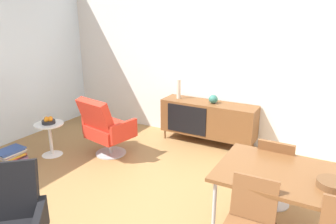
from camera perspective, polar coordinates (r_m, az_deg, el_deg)
ground_plane at (r=3.68m, az=-4.83°, el=-18.46°), size 8.32×8.32×0.00m
wall_back at (r=5.38m, az=10.42°, el=9.21°), size 6.80×0.12×2.80m
sideboard at (r=5.38m, az=7.20°, el=-1.19°), size 1.60×0.45×0.72m
vase_cobalt at (r=5.25m, az=8.13°, el=2.31°), size 0.15×0.15×0.14m
vase_sculptural_dark at (r=5.47m, az=1.93°, el=4.16°), size 0.07×0.07×0.33m
dining_table at (r=3.18m, az=23.60°, el=-11.40°), size 1.60×0.90×0.74m
wooden_bowl_on_table at (r=3.08m, az=27.46°, el=-11.40°), size 0.26×0.26×0.06m
dining_chair_back_left at (r=3.81m, az=18.80°, el=-9.77°), size 0.41×0.43×0.86m
lounge_chair_red at (r=4.97m, az=-11.09°, el=-2.66°), size 0.80×0.76×0.95m
side_table_round at (r=5.27m, az=-20.39°, el=-3.98°), size 0.44×0.44×0.52m
fruit_bowl at (r=5.19m, az=-20.67°, el=-1.49°), size 0.20×0.20×0.11m
magazine_stack at (r=5.16m, az=-26.41°, el=-7.43°), size 0.34×0.41×0.28m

